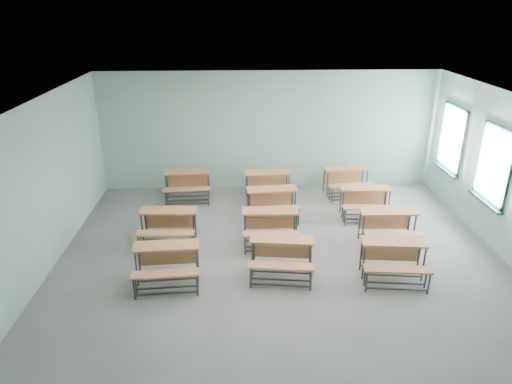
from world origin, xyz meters
TOP-DOWN VIEW (x-y plane):
  - room at (0.08, 0.03)m, footprint 9.04×8.04m
  - desk_unit_r0c0 at (-2.15, -0.71)m, footprint 1.23×0.87m
  - desk_unit_r0c1 at (-0.05, -0.54)m, footprint 1.28×0.94m
  - desk_unit_r0c2 at (2.01, -0.73)m, footprint 1.26×0.91m
  - desk_unit_r1c0 at (-2.34, 0.81)m, footprint 1.21×0.84m
  - desk_unit_r1c1 at (-0.17, 0.71)m, footprint 1.20×0.82m
  - desk_unit_r1c2 at (2.32, 0.58)m, footprint 1.20×0.82m
  - desk_unit_r2c1 at (-0.04, 1.93)m, footprint 1.25×0.90m
  - desk_unit_r2c2 at (2.19, 1.90)m, footprint 1.23×0.86m
  - desk_unit_r3c0 at (-2.17, 3.19)m, footprint 1.22×0.85m
  - desk_unit_r3c1 at (-0.07, 3.08)m, footprint 1.24×0.88m
  - desk_unit_r3c2 at (2.05, 3.29)m, footprint 1.27×0.92m

SIDE VIEW (x-z plane):
  - desk_unit_r0c0 at x=-2.15m, z-range 0.13..0.87m
  - desk_unit_r0c1 at x=-0.05m, z-range 0.13..0.87m
  - desk_unit_r0c2 at x=2.01m, z-range 0.13..0.87m
  - desk_unit_r1c0 at x=-2.34m, z-range 0.13..0.87m
  - desk_unit_r1c1 at x=-0.17m, z-range 0.13..0.87m
  - desk_unit_r1c2 at x=2.32m, z-range 0.13..0.87m
  - desk_unit_r2c1 at x=-0.04m, z-range 0.13..0.87m
  - desk_unit_r2c2 at x=2.19m, z-range 0.13..0.87m
  - desk_unit_r3c0 at x=-2.17m, z-range 0.13..0.87m
  - desk_unit_r3c1 at x=-0.07m, z-range 0.13..0.87m
  - desk_unit_r3c2 at x=2.05m, z-range 0.13..0.87m
  - room at x=0.08m, z-range -0.02..3.22m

